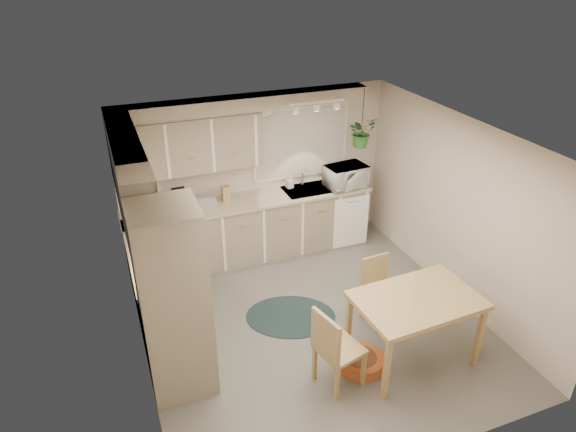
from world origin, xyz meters
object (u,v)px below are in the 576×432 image
object	(u,v)px
chair_back	(381,292)
microwave	(346,174)
dining_table	(413,329)
braided_rug	(291,316)
pet_bed	(360,361)
chair_left	(340,347)

from	to	relation	value
chair_back	microwave	world-z (taller)	microwave
dining_table	braided_rug	size ratio (longest dim) A/B	1.16
dining_table	pet_bed	bearing A→B (deg)	171.18
dining_table	chair_left	xyz separation A→B (m)	(-0.92, -0.03, 0.06)
chair_back	pet_bed	size ratio (longest dim) A/B	1.59
chair_left	braided_rug	distance (m)	1.29
microwave	dining_table	bearing A→B (deg)	-106.85
chair_back	microwave	distance (m)	2.14
dining_table	pet_bed	xyz separation A→B (m)	(-0.59, 0.09, -0.35)
braided_rug	microwave	bearing A→B (deg)	45.26
dining_table	microwave	distance (m)	2.80
dining_table	pet_bed	world-z (taller)	dining_table
chair_left	microwave	bearing A→B (deg)	138.44
braided_rug	microwave	distance (m)	2.39
dining_table	chair_left	distance (m)	0.92
chair_left	braided_rug	size ratio (longest dim) A/B	0.84
dining_table	braided_rug	distance (m)	1.59
chair_left	pet_bed	size ratio (longest dim) A/B	1.79
chair_back	microwave	size ratio (longest dim) A/B	1.41
dining_table	microwave	xyz separation A→B (m)	(0.48, 2.66, 0.73)
chair_left	chair_back	distance (m)	1.18
chair_left	dining_table	bearing A→B (deg)	77.87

